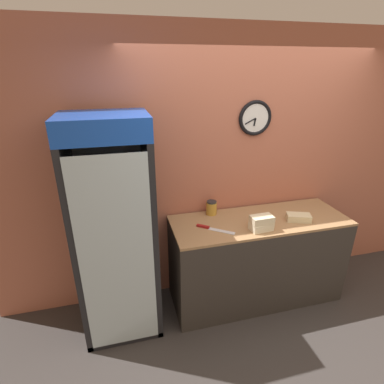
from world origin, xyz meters
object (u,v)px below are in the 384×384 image
Objects in this scene: beverage_cooler at (114,220)px; sandwich_flat_left at (299,217)px; sandwich_stack_bottom at (261,226)px; condiment_jar at (211,208)px; sandwich_stack_middle at (262,220)px; chefs_knife at (210,228)px.

beverage_cooler is 1.75m from sandwich_flat_left.
beverage_cooler is 9.30× the size of sandwich_stack_bottom.
condiment_jar is (0.96, 0.19, -0.08)m from beverage_cooler.
beverage_cooler is 9.60× the size of sandwich_stack_middle.
sandwich_stack_middle is (0.00, 0.00, 0.07)m from sandwich_stack_bottom.
chefs_knife is at bearing -6.56° from beverage_cooler.
sandwich_stack_middle is at bearing 0.00° from sandwich_stack_bottom.
sandwich_stack_middle reaches higher than sandwich_flat_left.
sandwich_stack_bottom is 0.47m from chefs_knife.
chefs_knife is (0.85, -0.10, -0.15)m from beverage_cooler.
sandwich_stack_middle reaches higher than chefs_knife.
sandwich_stack_bottom reaches higher than sandwich_flat_left.
chefs_knife is 2.22× the size of condiment_jar.
condiment_jar is at bearing 128.99° from sandwich_stack_bottom.
sandwich_flat_left is 0.86m from condiment_jar.
sandwich_flat_left is 1.78× the size of condiment_jar.
sandwich_flat_left is at bearing -3.79° from chefs_knife.
sandwich_stack_bottom is 0.69× the size of chefs_knife.
sandwich_stack_bottom is 1.03× the size of sandwich_stack_middle.
beverage_cooler is at bearing 174.86° from sandwich_flat_left.
sandwich_flat_left is 0.89m from chefs_knife.
beverage_cooler is 0.98m from condiment_jar.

